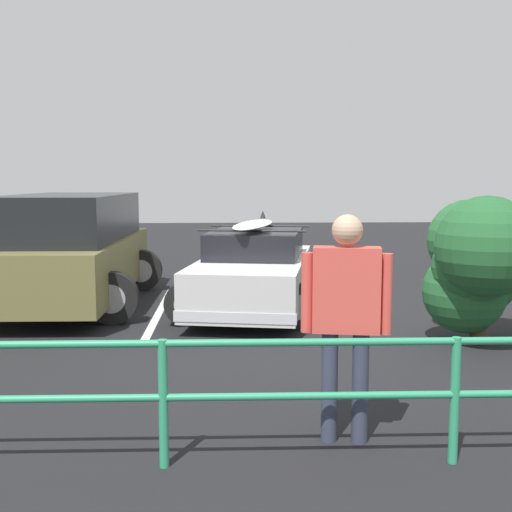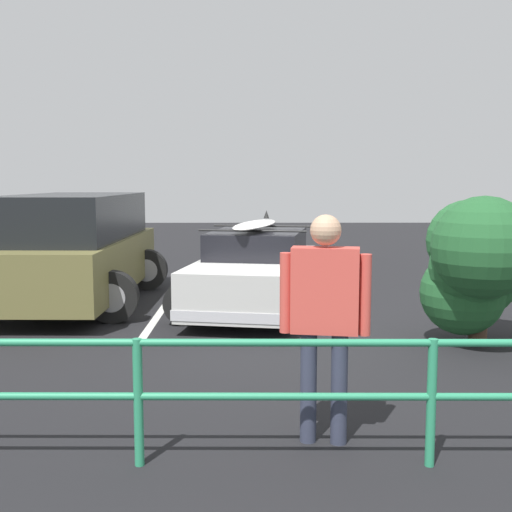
# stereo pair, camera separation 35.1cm
# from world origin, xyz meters

# --- Properties ---
(ground_plane) EXTENTS (44.00, 44.00, 0.02)m
(ground_plane) POSITION_xyz_m (0.00, 0.00, -0.01)
(ground_plane) COLOR black
(ground_plane) RESTS_ON ground
(parking_stripe) EXTENTS (0.12, 4.02, 0.00)m
(parking_stripe) POSITION_xyz_m (1.91, -0.74, 0.00)
(parking_stripe) COLOR silver
(parking_stripe) RESTS_ON ground
(sedan_car) EXTENTS (2.68, 4.19, 1.55)m
(sedan_car) POSITION_xyz_m (0.39, -0.78, 0.62)
(sedan_car) COLOR silver
(sedan_car) RESTS_ON ground
(suv_car) EXTENTS (2.71, 4.97, 1.85)m
(suv_car) POSITION_xyz_m (3.43, -1.31, 0.95)
(suv_car) COLOR brown
(suv_car) RESTS_ON ground
(person_bystander) EXTENTS (0.70, 0.29, 1.82)m
(person_bystander) POSITION_xyz_m (-0.11, 4.49, 1.09)
(person_bystander) COLOR #33384C
(person_bystander) RESTS_ON ground
(railing_fence) EXTENTS (10.71, 0.19, 0.95)m
(railing_fence) POSITION_xyz_m (0.22, 4.91, 0.65)
(railing_fence) COLOR #2D9366
(railing_fence) RESTS_ON ground
(bush_near_left) EXTENTS (1.63, 2.06, 1.90)m
(bush_near_left) POSITION_xyz_m (-2.40, 1.42, 1.07)
(bush_near_left) COLOR #4C3828
(bush_near_left) RESTS_ON ground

